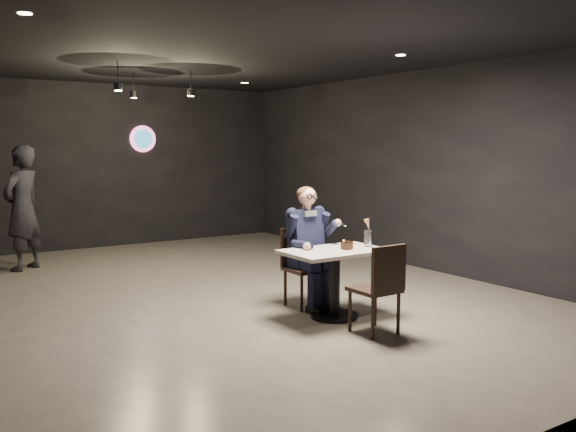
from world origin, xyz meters
TOP-DOWN VIEW (x-y plane):
  - floor at (0.00, 0.00)m, footprint 9.00×9.00m
  - wall_sign at (0.80, 4.47)m, footprint 0.50×0.06m
  - pendant_lights at (0.00, 2.00)m, footprint 1.40×1.20m
  - main_table at (0.71, -1.61)m, footprint 1.10×0.70m
  - chair_far at (0.71, -1.06)m, footprint 0.42×0.46m
  - chair_near at (0.71, -2.26)m, footprint 0.43×0.47m
  - seated_man at (0.71, -1.06)m, footprint 0.60×0.80m
  - dessert_plate at (0.73, -1.72)m, footprint 0.20×0.20m
  - cake_slice at (0.79, -1.72)m, footprint 0.13×0.12m
  - mint_leaf at (0.81, -1.72)m, footprint 0.06×0.04m
  - sundae_glass at (1.14, -1.65)m, footprint 0.08×0.08m
  - wafer_cone at (1.16, -1.64)m, footprint 0.08×0.08m
  - passerby at (-1.62, 3.01)m, footprint 0.81×0.79m

SIDE VIEW (x-z plane):
  - floor at x=0.00m, z-range 0.00..0.00m
  - main_table at x=0.71m, z-range 0.00..0.75m
  - chair_far at x=0.71m, z-range 0.00..0.92m
  - chair_near at x=0.71m, z-range 0.00..0.92m
  - seated_man at x=0.71m, z-range 0.00..1.44m
  - dessert_plate at x=0.73m, z-range 0.75..0.76m
  - cake_slice at x=0.79m, z-range 0.76..0.84m
  - sundae_glass at x=1.14m, z-range 0.75..0.93m
  - mint_leaf at x=0.81m, z-range 0.84..0.85m
  - passerby at x=-1.62m, z-range 0.00..1.88m
  - wafer_cone at x=1.16m, z-range 0.93..1.06m
  - wall_sign at x=0.80m, z-range 1.75..2.25m
  - pendant_lights at x=0.00m, z-range 2.70..3.06m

